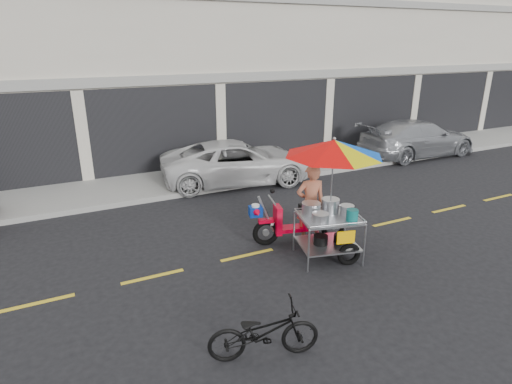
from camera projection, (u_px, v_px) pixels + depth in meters
name	position (u px, v px, depth m)	size (l,w,h in m)	color
ground	(326.00, 237.00, 9.86)	(90.00, 90.00, 0.00)	black
sidewalk	(233.00, 172.00, 14.49)	(45.00, 3.00, 0.15)	gray
shophouse_block	(245.00, 41.00, 18.57)	(36.00, 8.11, 10.40)	beige
centerline	(326.00, 237.00, 9.86)	(42.00, 0.10, 0.01)	gold
white_pickup	(237.00, 162.00, 13.48)	(2.20, 4.76, 1.32)	silver
silver_pickup	(417.00, 138.00, 16.56)	(1.97, 4.85, 1.41)	#A4A7AD
near_bicycle	(264.00, 332.00, 6.01)	(0.56, 1.59, 0.84)	black
food_vendor_rig	(323.00, 180.00, 8.72)	(2.52, 2.43, 2.55)	black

